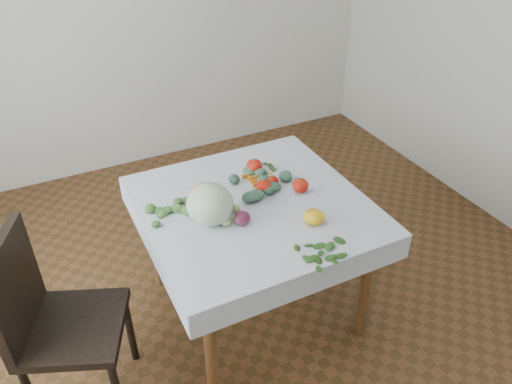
# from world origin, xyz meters

# --- Properties ---
(ground) EXTENTS (4.00, 4.00, 0.00)m
(ground) POSITION_xyz_m (0.00, 0.00, 0.00)
(ground) COLOR brown
(table) EXTENTS (1.00, 1.00, 0.75)m
(table) POSITION_xyz_m (0.00, 0.00, 0.65)
(table) COLOR brown
(table) RESTS_ON ground
(tablecloth) EXTENTS (1.12, 1.12, 0.01)m
(tablecloth) POSITION_xyz_m (0.00, 0.00, 0.75)
(tablecloth) COLOR white
(tablecloth) RESTS_ON table
(chair) EXTENTS (0.58, 0.58, 0.97)m
(chair) POSITION_xyz_m (-1.06, -0.11, 0.56)
(chair) COLOR black
(chair) RESTS_ON ground
(cabbage) EXTENTS (0.26, 0.26, 0.20)m
(cabbage) POSITION_xyz_m (-0.25, -0.04, 0.86)
(cabbage) COLOR #B7C8A7
(cabbage) RESTS_ON tablecloth
(tomato_a) EXTENTS (0.11, 0.11, 0.08)m
(tomato_a) POSITION_xyz_m (0.14, 0.28, 0.80)
(tomato_a) COLOR red
(tomato_a) RESTS_ON tablecloth
(tomato_b) EXTENTS (0.08, 0.08, 0.06)m
(tomato_b) POSITION_xyz_m (0.16, 0.11, 0.79)
(tomato_b) COLOR red
(tomato_b) RESTS_ON tablecloth
(tomato_c) EXTENTS (0.11, 0.11, 0.07)m
(tomato_c) POSITION_xyz_m (0.10, 0.08, 0.79)
(tomato_c) COLOR red
(tomato_c) RESTS_ON tablecloth
(tomato_d) EXTENTS (0.10, 0.10, 0.08)m
(tomato_d) POSITION_xyz_m (0.27, -0.01, 0.79)
(tomato_d) COLOR red
(tomato_d) RESTS_ON tablecloth
(heirloom_back) EXTENTS (0.14, 0.14, 0.08)m
(heirloom_back) POSITION_xyz_m (-0.22, 0.17, 0.80)
(heirloom_back) COLOR yellow
(heirloom_back) RESTS_ON tablecloth
(heirloom_front) EXTENTS (0.13, 0.13, 0.07)m
(heirloom_front) POSITION_xyz_m (0.19, -0.27, 0.79)
(heirloom_front) COLOR yellow
(heirloom_front) RESTS_ON tablecloth
(onion_a) EXTENTS (0.07, 0.07, 0.06)m
(onion_a) POSITION_xyz_m (-0.24, 0.06, 0.79)
(onion_a) COLOR #55182D
(onion_a) RESTS_ON tablecloth
(onion_b) EXTENTS (0.10, 0.10, 0.07)m
(onion_b) POSITION_xyz_m (-0.12, -0.12, 0.79)
(onion_b) COLOR #55182D
(onion_b) RESTS_ON tablecloth
(tomatillo_cluster) EXTENTS (0.12, 0.10, 0.04)m
(tomatillo_cluster) POSITION_xyz_m (-0.13, -0.06, 0.78)
(tomatillo_cluster) COLOR #C7D67B
(tomatillo_cluster) RESTS_ON tablecloth
(carrot_bunch) EXTENTS (0.18, 0.17, 0.03)m
(carrot_bunch) POSITION_xyz_m (0.15, 0.18, 0.77)
(carrot_bunch) COLOR orange
(carrot_bunch) RESTS_ON tablecloth
(kale_bunch) EXTENTS (0.31, 0.29, 0.05)m
(kale_bunch) POSITION_xyz_m (0.12, 0.16, 0.78)
(kale_bunch) COLOR #3E6549
(kale_bunch) RESTS_ON tablecloth
(basil_bunch) EXTENTS (0.25, 0.17, 0.01)m
(basil_bunch) POSITION_xyz_m (0.12, -0.48, 0.76)
(basil_bunch) COLOR #29581B
(basil_bunch) RESTS_ON tablecloth
(dill_bunch) EXTENTS (0.23, 0.21, 0.03)m
(dill_bunch) POSITION_xyz_m (-0.41, 0.12, 0.77)
(dill_bunch) COLOR #447E39
(dill_bunch) RESTS_ON tablecloth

